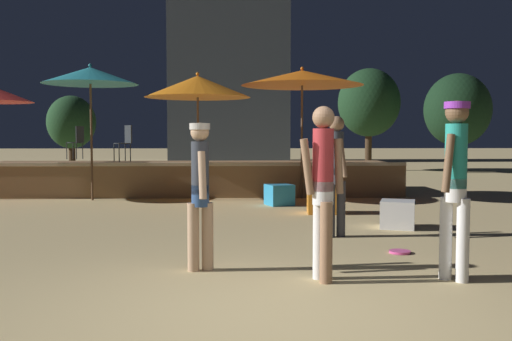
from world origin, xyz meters
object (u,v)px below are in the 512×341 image
person_1 (200,189)px  person_3 (336,171)px  patio_umbrella_0 (90,76)px  background_tree_1 (71,122)px  cube_seat_1 (398,214)px  frisbee_disc (400,252)px  cube_seat_0 (279,195)px  person_2 (323,185)px  bistro_chair_1 (125,140)px  bistro_chair_0 (77,139)px  person_0 (456,177)px  patio_umbrella_2 (198,87)px  cube_seat_2 (321,201)px  background_tree_2 (369,103)px  background_tree_0 (457,110)px  patio_umbrella_3 (302,78)px

person_1 → person_3: person_3 is taller
patio_umbrella_0 → background_tree_1: 12.31m
cube_seat_1 → frisbee_disc: size_ratio=2.45×
cube_seat_0 → cube_seat_1: size_ratio=0.98×
person_2 → bistro_chair_1: (-3.69, 8.56, 0.40)m
cube_seat_0 → bistro_chair_1: bearing=149.8°
person_2 → bistro_chair_0: size_ratio=2.00×
person_0 → bistro_chair_0: (-6.62, 9.92, 0.32)m
patio_umbrella_2 → background_tree_1: size_ratio=0.92×
person_1 → patio_umbrella_0: bearing=100.8°
cube_seat_1 → cube_seat_2: (-0.98, 1.78, 0.02)m
person_1 → bistro_chair_0: size_ratio=1.83×
bistro_chair_1 → background_tree_2: bearing=103.1°
patio_umbrella_2 → cube_seat_2: 4.14m
patio_umbrella_0 → background_tree_2: bearing=50.4°
patio_umbrella_0 → person_3: 7.14m
cube_seat_1 → frisbee_disc: 2.04m
person_2 → person_3: person_2 is taller
background_tree_2 → frisbee_disc: bearing=-101.6°
cube_seat_1 → person_1: person_1 is taller
background_tree_1 → background_tree_2: 12.80m
person_1 → cube_seat_0: bearing=65.2°
person_0 → background_tree_0: (6.51, 16.77, 1.43)m
person_2 → patio_umbrella_0: bearing=13.7°
cube_seat_0 → cube_seat_1: cube_seat_1 is taller
person_2 → background_tree_2: background_tree_2 is taller
person_2 → person_3: 2.61m
cube_seat_2 → background_tree_0: size_ratio=0.14×
bistro_chair_0 → person_0: bearing=51.5°
frisbee_disc → person_3: bearing=117.4°
person_3 → background_tree_2: size_ratio=0.41×
person_3 → bistro_chair_0: person_3 is taller
person_3 → patio_umbrella_3: bearing=69.1°
person_3 → background_tree_2: 16.32m
patio_umbrella_0 → bistro_chair_0: bearing=112.3°
person_3 → background_tree_0: background_tree_0 is taller
bistro_chair_1 → background_tree_0: background_tree_0 is taller
patio_umbrella_0 → cube_seat_1: 7.73m
patio_umbrella_3 → cube_seat_1: size_ratio=4.64×
background_tree_0 → background_tree_1: size_ratio=1.23×
patio_umbrella_2 → person_0: size_ratio=1.58×
cube_seat_1 → person_3: person_3 is taller
person_3 → frisbee_disc: (0.62, -1.20, -0.97)m
person_0 → background_tree_0: size_ratio=0.47×
frisbee_disc → person_2: bearing=-131.6°
bistro_chair_1 → background_tree_0: bearing=89.2°
background_tree_2 → person_2: bearing=-104.3°
patio_umbrella_0 → cube_seat_1: size_ratio=4.68×
patio_umbrella_2 → cube_seat_0: size_ratio=4.46×
person_3 → background_tree_1: size_ratio=0.56×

